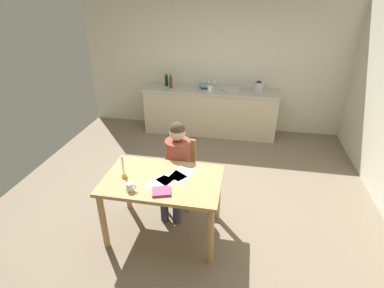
{
  "coord_description": "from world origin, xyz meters",
  "views": [
    {
      "loc": [
        0.68,
        -3.29,
        2.61
      ],
      "look_at": [
        0.05,
        0.02,
        0.85
      ],
      "focal_mm": 27.86,
      "sensor_mm": 36.0,
      "label": 1
    }
  ],
  "objects_px": {
    "sink_unit": "(231,89)",
    "stovetop_kettle": "(258,87)",
    "mixing_bowl": "(205,85)",
    "teacup_on_counter": "(210,89)",
    "book_magazine": "(161,191)",
    "dining_table": "(163,187)",
    "bottle_oil": "(167,81)",
    "wine_glass_back_left": "(204,81)",
    "candlestick": "(124,171)",
    "wine_glass_by_kettle": "(209,81)",
    "wine_glass_near_sink": "(214,82)",
    "chair_at_table": "(180,168)",
    "bottle_vinegar": "(171,82)",
    "coffee_mug": "(130,187)",
    "person_seated": "(177,162)"
  },
  "relations": [
    {
      "from": "dining_table",
      "to": "bottle_oil",
      "type": "bearing_deg",
      "value": 103.98
    },
    {
      "from": "coffee_mug",
      "to": "stovetop_kettle",
      "type": "bearing_deg",
      "value": 67.65
    },
    {
      "from": "mixing_bowl",
      "to": "wine_glass_back_left",
      "type": "bearing_deg",
      "value": 106.85
    },
    {
      "from": "stovetop_kettle",
      "to": "wine_glass_near_sink",
      "type": "bearing_deg",
      "value": 169.89
    },
    {
      "from": "sink_unit",
      "to": "bottle_oil",
      "type": "relative_size",
      "value": 1.49
    },
    {
      "from": "bottle_oil",
      "to": "bottle_vinegar",
      "type": "height_order",
      "value": "bottle_vinegar"
    },
    {
      "from": "chair_at_table",
      "to": "coffee_mug",
      "type": "distance_m",
      "value": 1.01
    },
    {
      "from": "sink_unit",
      "to": "wine_glass_by_kettle",
      "type": "bearing_deg",
      "value": 161.86
    },
    {
      "from": "candlestick",
      "to": "bottle_vinegar",
      "type": "height_order",
      "value": "bottle_vinegar"
    },
    {
      "from": "bottle_oil",
      "to": "mixing_bowl",
      "type": "bearing_deg",
      "value": -0.56
    },
    {
      "from": "book_magazine",
      "to": "teacup_on_counter",
      "type": "bearing_deg",
      "value": 70.46
    },
    {
      "from": "stovetop_kettle",
      "to": "wine_glass_near_sink",
      "type": "relative_size",
      "value": 1.43
    },
    {
      "from": "sink_unit",
      "to": "stovetop_kettle",
      "type": "bearing_deg",
      "value": -0.47
    },
    {
      "from": "wine_glass_by_kettle",
      "to": "coffee_mug",
      "type": "bearing_deg",
      "value": -96.07
    },
    {
      "from": "person_seated",
      "to": "teacup_on_counter",
      "type": "relative_size",
      "value": 9.56
    },
    {
      "from": "wine_glass_near_sink",
      "to": "teacup_on_counter",
      "type": "relative_size",
      "value": 1.23
    },
    {
      "from": "dining_table",
      "to": "coffee_mug",
      "type": "xyz_separation_m",
      "value": [
        -0.27,
        -0.26,
        0.16
      ]
    },
    {
      "from": "bottle_vinegar",
      "to": "wine_glass_back_left",
      "type": "xyz_separation_m",
      "value": [
        0.61,
        0.23,
        -0.0
      ]
    },
    {
      "from": "chair_at_table",
      "to": "bottle_vinegar",
      "type": "relative_size",
      "value": 3.31
    },
    {
      "from": "candlestick",
      "to": "wine_glass_by_kettle",
      "type": "bearing_deg",
      "value": 80.73
    },
    {
      "from": "coffee_mug",
      "to": "bottle_oil",
      "type": "distance_m",
      "value": 3.29
    },
    {
      "from": "chair_at_table",
      "to": "book_magazine",
      "type": "xyz_separation_m",
      "value": [
        0.01,
        -0.89,
        0.27
      ]
    },
    {
      "from": "dining_table",
      "to": "wine_glass_back_left",
      "type": "xyz_separation_m",
      "value": [
        -0.01,
        3.07,
        0.37
      ]
    },
    {
      "from": "candlestick",
      "to": "teacup_on_counter",
      "type": "distance_m",
      "value": 2.87
    },
    {
      "from": "book_magazine",
      "to": "dining_table",
      "type": "bearing_deg",
      "value": 85.88
    },
    {
      "from": "wine_glass_by_kettle",
      "to": "candlestick",
      "type": "bearing_deg",
      "value": -99.27
    },
    {
      "from": "dining_table",
      "to": "bottle_oil",
      "type": "relative_size",
      "value": 5.39
    },
    {
      "from": "bottle_oil",
      "to": "wine_glass_back_left",
      "type": "relative_size",
      "value": 1.57
    },
    {
      "from": "bottle_oil",
      "to": "stovetop_kettle",
      "type": "relative_size",
      "value": 1.1
    },
    {
      "from": "dining_table",
      "to": "mixing_bowl",
      "type": "bearing_deg",
      "value": 89.58
    },
    {
      "from": "stovetop_kettle",
      "to": "wine_glass_by_kettle",
      "type": "bearing_deg",
      "value": 171.07
    },
    {
      "from": "wine_glass_near_sink",
      "to": "wine_glass_back_left",
      "type": "height_order",
      "value": "same"
    },
    {
      "from": "book_magazine",
      "to": "wine_glass_back_left",
      "type": "height_order",
      "value": "wine_glass_back_left"
    },
    {
      "from": "dining_table",
      "to": "chair_at_table",
      "type": "relative_size",
      "value": 1.48
    },
    {
      "from": "stovetop_kettle",
      "to": "candlestick",
      "type": "bearing_deg",
      "value": -116.27
    },
    {
      "from": "wine_glass_near_sink",
      "to": "wine_glass_by_kettle",
      "type": "bearing_deg",
      "value": 180.0
    },
    {
      "from": "stovetop_kettle",
      "to": "wine_glass_back_left",
      "type": "bearing_deg",
      "value": 171.85
    },
    {
      "from": "sink_unit",
      "to": "stovetop_kettle",
      "type": "xyz_separation_m",
      "value": [
        0.51,
        -0.0,
        0.08
      ]
    },
    {
      "from": "chair_at_table",
      "to": "book_magazine",
      "type": "bearing_deg",
      "value": -89.25
    },
    {
      "from": "candlestick",
      "to": "wine_glass_by_kettle",
      "type": "distance_m",
      "value": 3.16
    },
    {
      "from": "chair_at_table",
      "to": "wine_glass_by_kettle",
      "type": "xyz_separation_m",
      "value": [
        0.04,
        2.42,
        0.51
      ]
    },
    {
      "from": "coffee_mug",
      "to": "bottle_oil",
      "type": "height_order",
      "value": "bottle_oil"
    },
    {
      "from": "bottle_oil",
      "to": "sink_unit",
      "type": "bearing_deg",
      "value": -2.71
    },
    {
      "from": "book_magazine",
      "to": "wine_glass_back_left",
      "type": "bearing_deg",
      "value": 73.3
    },
    {
      "from": "wine_glass_near_sink",
      "to": "wine_glass_back_left",
      "type": "bearing_deg",
      "value": 180.0
    },
    {
      "from": "mixing_bowl",
      "to": "teacup_on_counter",
      "type": "distance_m",
      "value": 0.24
    },
    {
      "from": "candlestick",
      "to": "bottle_oil",
      "type": "relative_size",
      "value": 1.12
    },
    {
      "from": "chair_at_table",
      "to": "teacup_on_counter",
      "type": "bearing_deg",
      "value": 87.26
    },
    {
      "from": "chair_at_table",
      "to": "mixing_bowl",
      "type": "relative_size",
      "value": 3.73
    },
    {
      "from": "mixing_bowl",
      "to": "wine_glass_by_kettle",
      "type": "xyz_separation_m",
      "value": [
        0.06,
        0.09,
        0.06
      ]
    }
  ]
}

